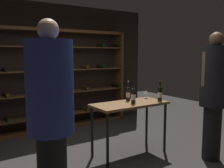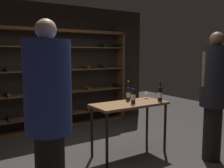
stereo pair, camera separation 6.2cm
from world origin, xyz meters
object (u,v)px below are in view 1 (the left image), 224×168
wine_bottle_amber_reserve (160,93)px  wine_glass_stemmed_right (146,92)px  wine_bottle_red_label (128,93)px  tasting_table (130,109)px  wine_rack (58,80)px  wine_bottle_green_slim (133,95)px  person_bystander_red_print (51,110)px  person_guest_khaki (214,90)px

wine_bottle_amber_reserve → wine_glass_stemmed_right: 0.32m
wine_bottle_red_label → wine_bottle_amber_reserve: size_ratio=0.97×
tasting_table → wine_rack: bearing=101.9°
wine_bottle_amber_reserve → wine_glass_stemmed_right: (-0.03, 0.32, -0.02)m
wine_bottle_green_slim → wine_bottle_amber_reserve: bearing=-7.8°
person_bystander_red_print → person_guest_khaki: size_ratio=1.01×
person_bystander_red_print → person_guest_khaki: bearing=-94.3°
tasting_table → person_guest_khaki: size_ratio=0.63×
wine_bottle_red_label → person_guest_khaki: bearing=-50.7°
wine_rack → wine_glass_stemmed_right: 2.08m
tasting_table → wine_bottle_red_label: wine_bottle_red_label is taller
tasting_table → person_guest_khaki: 1.35m
wine_bottle_green_slim → wine_glass_stemmed_right: bearing=27.0°
wine_rack → wine_bottle_red_label: size_ratio=9.72×
person_guest_khaki → wine_bottle_red_label: person_guest_khaki is taller
person_guest_khaki → wine_bottle_amber_reserve: 0.85m
person_bystander_red_print → wine_bottle_green_slim: person_bystander_red_print is taller
person_guest_khaki → wine_bottle_green_slim: bearing=36.1°
wine_glass_stemmed_right → person_guest_khaki: bearing=-65.7°
tasting_table → wine_bottle_green_slim: wine_bottle_green_slim is taller
wine_glass_stemmed_right → person_bystander_red_print: bearing=-155.7°
person_guest_khaki → wine_bottle_red_label: (-0.86, 1.06, -0.11)m
tasting_table → wine_bottle_green_slim: 0.25m
person_bystander_red_print → person_guest_khaki: person_bystander_red_print is taller
person_guest_khaki → wine_bottle_amber_reserve: (-0.44, 0.73, -0.11)m
tasting_table → wine_glass_stemmed_right: (0.50, 0.17, 0.21)m
person_guest_khaki → wine_bottle_green_slim: size_ratio=5.39×
wine_bottle_red_label → person_bystander_red_print: bearing=-150.6°
wine_bottle_green_slim → wine_bottle_red_label: bearing=70.7°
wine_bottle_amber_reserve → wine_bottle_green_slim: size_ratio=0.95×
wine_rack → wine_bottle_amber_reserve: size_ratio=9.41×
wine_bottle_green_slim → tasting_table: bearing=102.6°
person_guest_khaki → wine_bottle_green_slim: 1.25m
tasting_table → person_bystander_red_print: person_bystander_red_print is taller
person_bystander_red_print → wine_bottle_green_slim: (1.62, 0.71, -0.11)m
person_bystander_red_print → person_guest_khaki: (2.58, -0.09, -0.00)m
tasting_table → person_bystander_red_print: 1.82m
tasting_table → wine_glass_stemmed_right: bearing=19.2°
wine_bottle_green_slim → wine_glass_stemmed_right: 0.54m
wine_bottle_green_slim → wine_glass_stemmed_right: size_ratio=2.54×
person_bystander_red_print → wine_bottle_green_slim: 1.77m
person_bystander_red_print → wine_bottle_red_label: bearing=-62.9°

